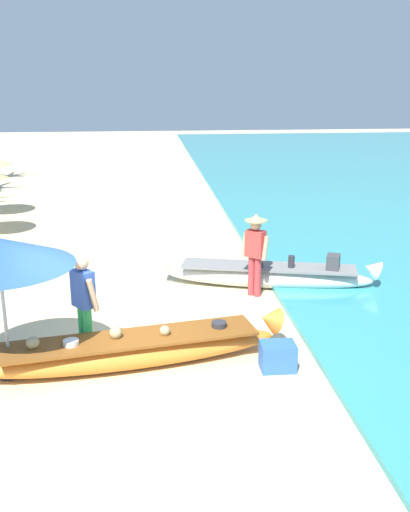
{
  "coord_description": "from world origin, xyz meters",
  "views": [
    {
      "loc": [
        0.41,
        -8.18,
        4.19
      ],
      "look_at": [
        1.53,
        2.55,
        0.9
      ],
      "focal_mm": 41.39,
      "sensor_mm": 36.0,
      "label": 1
    }
  ],
  "objects_px": {
    "boat_white_midground": "(269,275)",
    "boat_orange_foreground": "(132,350)",
    "person_vendor_hatted": "(255,249)",
    "person_tourist_customer": "(84,301)",
    "cooler_box": "(278,356)"
  },
  "relations": [
    {
      "from": "person_vendor_hatted",
      "to": "cooler_box",
      "type": "xyz_separation_m",
      "value": [
        -0.23,
        -3.1,
        -0.75
      ]
    },
    {
      "from": "boat_orange_foreground",
      "to": "person_tourist_customer",
      "type": "height_order",
      "value": "person_tourist_customer"
    },
    {
      "from": "boat_white_midground",
      "to": "person_tourist_customer",
      "type": "height_order",
      "value": "person_tourist_customer"
    },
    {
      "from": "cooler_box",
      "to": "boat_orange_foreground",
      "type": "bearing_deg",
      "value": 172.15
    },
    {
      "from": "person_vendor_hatted",
      "to": "cooler_box",
      "type": "relative_size",
      "value": 3.23
    },
    {
      "from": "boat_white_midground",
      "to": "person_vendor_hatted",
      "type": "distance_m",
      "value": 0.92
    },
    {
      "from": "boat_orange_foreground",
      "to": "person_vendor_hatted",
      "type": "distance_m",
      "value": 3.72
    },
    {
      "from": "person_tourist_customer",
      "to": "cooler_box",
      "type": "relative_size",
      "value": 3.21
    },
    {
      "from": "boat_white_midground",
      "to": "person_tourist_customer",
      "type": "relative_size",
      "value": 2.73
    },
    {
      "from": "boat_white_midground",
      "to": "person_tourist_customer",
      "type": "bearing_deg",
      "value": -140.75
    },
    {
      "from": "cooler_box",
      "to": "person_vendor_hatted",
      "type": "bearing_deg",
      "value": 86.7
    },
    {
      "from": "person_tourist_customer",
      "to": "cooler_box",
      "type": "xyz_separation_m",
      "value": [
        2.86,
        -0.7,
        -0.72
      ]
    },
    {
      "from": "person_vendor_hatted",
      "to": "person_tourist_customer",
      "type": "distance_m",
      "value": 3.91
    },
    {
      "from": "boat_white_midground",
      "to": "boat_orange_foreground",
      "type": "bearing_deg",
      "value": -130.84
    },
    {
      "from": "boat_white_midground",
      "to": "person_vendor_hatted",
      "type": "height_order",
      "value": "person_vendor_hatted"
    }
  ]
}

